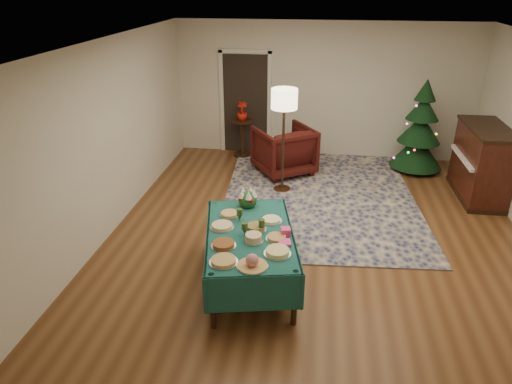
# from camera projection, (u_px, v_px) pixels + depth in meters

# --- Properties ---
(room_shell) EXTENTS (7.00, 7.00, 7.00)m
(room_shell) POSITION_uv_depth(u_px,v_px,m) (321.00, 150.00, 6.04)
(room_shell) COLOR #593319
(room_shell) RESTS_ON ground
(doorway) EXTENTS (1.08, 0.04, 2.16)m
(doorway) POSITION_uv_depth(u_px,v_px,m) (245.00, 101.00, 9.47)
(doorway) COLOR black
(doorway) RESTS_ON ground
(rug) EXTENTS (3.49, 4.42, 0.02)m
(rug) POSITION_uv_depth(u_px,v_px,m) (319.00, 196.00, 7.86)
(rug) COLOR #131948
(rug) RESTS_ON ground
(buffet_table) EXTENTS (1.38, 1.95, 0.69)m
(buffet_table) POSITION_uv_depth(u_px,v_px,m) (250.00, 243.00, 5.44)
(buffet_table) COLOR black
(buffet_table) RESTS_ON ground
(platter_0) EXTENTS (0.31, 0.31, 0.04)m
(platter_0) POSITION_uv_depth(u_px,v_px,m) (223.00, 261.00, 4.82)
(platter_0) COLOR silver
(platter_0) RESTS_ON buffet_table
(platter_1) EXTENTS (0.33, 0.33, 0.15)m
(platter_1) POSITION_uv_depth(u_px,v_px,m) (252.00, 262.00, 4.73)
(platter_1) COLOR silver
(platter_1) RESTS_ON buffet_table
(platter_2) EXTENTS (0.30, 0.30, 0.06)m
(platter_2) POSITION_uv_depth(u_px,v_px,m) (277.00, 252.00, 4.96)
(platter_2) COLOR silver
(platter_2) RESTS_ON buffet_table
(platter_3) EXTENTS (0.29, 0.29, 0.05)m
(platter_3) POSITION_uv_depth(u_px,v_px,m) (223.00, 244.00, 5.11)
(platter_3) COLOR silver
(platter_3) RESTS_ON buffet_table
(platter_4) EXTENTS (0.22, 0.22, 0.09)m
(platter_4) POSITION_uv_depth(u_px,v_px,m) (254.00, 238.00, 5.19)
(platter_4) COLOR silver
(platter_4) RESTS_ON buffet_table
(platter_5) EXTENTS (0.25, 0.25, 0.04)m
(platter_5) POSITION_uv_depth(u_px,v_px,m) (276.00, 238.00, 5.25)
(platter_5) COLOR silver
(platter_5) RESTS_ON buffet_table
(platter_6) EXTENTS (0.29, 0.29, 0.05)m
(platter_6) POSITION_uv_depth(u_px,v_px,m) (222.00, 226.00, 5.49)
(platter_6) COLOR silver
(platter_6) RESTS_ON buffet_table
(platter_7) EXTENTS (0.25, 0.25, 0.07)m
(platter_7) POSITION_uv_depth(u_px,v_px,m) (256.00, 228.00, 5.43)
(platter_7) COLOR silver
(platter_7) RESTS_ON buffet_table
(platter_8) EXTENTS (0.26, 0.26, 0.04)m
(platter_8) POSITION_uv_depth(u_px,v_px,m) (271.00, 220.00, 5.64)
(platter_8) COLOR silver
(platter_8) RESTS_ON buffet_table
(platter_9) EXTENTS (0.26, 0.26, 0.04)m
(platter_9) POSITION_uv_depth(u_px,v_px,m) (229.00, 214.00, 5.78)
(platter_9) COLOR silver
(platter_9) RESTS_ON buffet_table
(goblet_0) EXTENTS (0.07, 0.07, 0.16)m
(goblet_0) POSITION_uv_depth(u_px,v_px,m) (240.00, 214.00, 5.62)
(goblet_0) COLOR #2D471E
(goblet_0) RESTS_ON buffet_table
(goblet_1) EXTENTS (0.07, 0.07, 0.16)m
(goblet_1) POSITION_uv_depth(u_px,v_px,m) (262.00, 225.00, 5.38)
(goblet_1) COLOR #2D471E
(goblet_1) RESTS_ON buffet_table
(goblet_2) EXTENTS (0.07, 0.07, 0.16)m
(goblet_2) POSITION_uv_depth(u_px,v_px,m) (245.00, 229.00, 5.31)
(goblet_2) COLOR #2D471E
(goblet_2) RESTS_ON buffet_table
(napkin_stack) EXTENTS (0.16, 0.16, 0.04)m
(napkin_stack) POSITION_uv_depth(u_px,v_px,m) (284.00, 243.00, 5.15)
(napkin_stack) COLOR #F64496
(napkin_stack) RESTS_ON buffet_table
(gift_box) EXTENTS (0.13, 0.13, 0.09)m
(gift_box) POSITION_uv_depth(u_px,v_px,m) (286.00, 232.00, 5.32)
(gift_box) COLOR #F2438B
(gift_box) RESTS_ON buffet_table
(centerpiece) EXTENTS (0.25, 0.25, 0.29)m
(centerpiece) POSITION_uv_depth(u_px,v_px,m) (248.00, 198.00, 5.96)
(centerpiece) COLOR #1E4C1E
(centerpiece) RESTS_ON buffet_table
(armchair) EXTENTS (1.31, 1.30, 1.00)m
(armchair) POSITION_uv_depth(u_px,v_px,m) (284.00, 148.00, 8.63)
(armchair) COLOR #3D0F0D
(armchair) RESTS_ON ground
(floor_lamp) EXTENTS (0.44, 0.44, 1.80)m
(floor_lamp) POSITION_uv_depth(u_px,v_px,m) (284.00, 105.00, 7.46)
(floor_lamp) COLOR #A57F3F
(floor_lamp) RESTS_ON ground
(side_table) EXTENTS (0.43, 0.43, 0.77)m
(side_table) POSITION_uv_depth(u_px,v_px,m) (242.00, 139.00, 9.53)
(side_table) COLOR black
(side_table) RESTS_ON ground
(potted_plant) EXTENTS (0.21, 0.38, 0.21)m
(potted_plant) POSITION_uv_depth(u_px,v_px,m) (242.00, 115.00, 9.32)
(potted_plant) COLOR red
(potted_plant) RESTS_ON side_table
(christmas_tree) EXTENTS (1.06, 1.06, 1.77)m
(christmas_tree) POSITION_uv_depth(u_px,v_px,m) (420.00, 131.00, 8.63)
(christmas_tree) COLOR black
(christmas_tree) RESTS_ON ground
(piano) EXTENTS (0.69, 1.44, 1.24)m
(piano) POSITION_uv_depth(u_px,v_px,m) (481.00, 163.00, 7.63)
(piano) COLOR black
(piano) RESTS_ON ground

